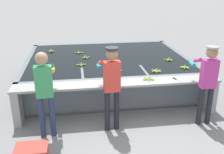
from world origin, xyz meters
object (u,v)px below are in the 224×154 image
(worker_0, at_px, (44,87))
(banana_bunch_ledge_0, at_px, (148,79))
(banana_bunch_floating_3, at_px, (117,70))
(banana_bunch_floating_1, at_px, (81,65))
(banana_bunch_floating_6, at_px, (86,58))
(knife_0, at_px, (177,80))
(worker_1, at_px, (112,81))
(banana_bunch_floating_2, at_px, (156,71))
(banana_bunch_floating_5, at_px, (185,67))
(banana_bunch_floating_4, at_px, (79,53))
(worker_2, at_px, (208,78))
(banana_bunch_floating_0, at_px, (169,60))
(banana_bunch_floating_7, at_px, (51,51))

(worker_0, relative_size, banana_bunch_ledge_0, 6.36)
(worker_0, xyz_separation_m, banana_bunch_floating_3, (1.61, 1.32, -0.20))
(banana_bunch_floating_1, distance_m, banana_bunch_floating_6, 0.67)
(banana_bunch_ledge_0, height_order, knife_0, banana_bunch_ledge_0)
(banana_bunch_ledge_0, bearing_deg, worker_1, -148.77)
(banana_bunch_floating_2, relative_size, banana_bunch_floating_5, 1.00)
(banana_bunch_floating_4, bearing_deg, knife_0, -50.95)
(banana_bunch_floating_1, relative_size, banana_bunch_floating_6, 1.02)
(worker_0, relative_size, worker_1, 0.99)
(worker_2, height_order, banana_bunch_floating_4, worker_2)
(worker_1, distance_m, knife_0, 1.64)
(banana_bunch_floating_1, distance_m, banana_bunch_floating_5, 2.68)
(banana_bunch_floating_1, height_order, banana_bunch_ledge_0, banana_bunch_ledge_0)
(worker_0, bearing_deg, worker_1, 2.67)
(banana_bunch_floating_0, height_order, banana_bunch_floating_7, same)
(banana_bunch_floating_5, height_order, banana_bunch_ledge_0, banana_bunch_ledge_0)
(worker_2, bearing_deg, knife_0, 130.84)
(worker_1, bearing_deg, banana_bunch_floating_0, 45.56)
(banana_bunch_floating_1, bearing_deg, banana_bunch_floating_7, 120.42)
(banana_bunch_floating_0, distance_m, knife_0, 1.52)
(worker_0, distance_m, knife_0, 2.90)
(banana_bunch_floating_4, height_order, banana_bunch_floating_7, same)
(banana_bunch_floating_6, bearing_deg, banana_bunch_floating_2, -40.56)
(banana_bunch_floating_3, distance_m, banana_bunch_ledge_0, 0.93)
(worker_1, height_order, banana_bunch_floating_6, worker_1)
(worker_2, xyz_separation_m, banana_bunch_floating_3, (-1.69, 1.32, -0.21))
(worker_0, bearing_deg, banana_bunch_floating_4, 77.03)
(banana_bunch_floating_3, height_order, banana_bunch_floating_5, same)
(banana_bunch_floating_0, distance_m, banana_bunch_floating_1, 2.44)
(worker_0, xyz_separation_m, banana_bunch_ledge_0, (2.21, 0.62, -0.20))
(worker_1, relative_size, banana_bunch_floating_5, 6.31)
(banana_bunch_floating_5, bearing_deg, banana_bunch_floating_2, -168.75)
(banana_bunch_floating_5, relative_size, banana_bunch_ledge_0, 1.02)
(banana_bunch_floating_4, bearing_deg, worker_0, -102.97)
(banana_bunch_floating_0, bearing_deg, knife_0, -103.24)
(worker_0, height_order, worker_2, worker_0)
(banana_bunch_floating_2, relative_size, knife_0, 0.85)
(worker_0, height_order, banana_bunch_floating_4, worker_0)
(worker_0, height_order, banana_bunch_floating_2, worker_0)
(worker_1, distance_m, banana_bunch_floating_3, 1.32)
(banana_bunch_floating_3, relative_size, banana_bunch_floating_6, 1.03)
(worker_0, distance_m, banana_bunch_floating_2, 2.82)
(banana_bunch_floating_5, distance_m, banana_bunch_floating_6, 2.76)
(worker_2, height_order, banana_bunch_ledge_0, worker_2)
(worker_1, bearing_deg, banana_bunch_ledge_0, 31.23)
(banana_bunch_floating_2, relative_size, banana_bunch_ledge_0, 1.02)
(banana_bunch_floating_4, distance_m, banana_bunch_floating_5, 3.22)
(banana_bunch_floating_1, xyz_separation_m, banana_bunch_floating_2, (1.81, -0.77, -0.00))
(banana_bunch_floating_6, bearing_deg, knife_0, -46.49)
(banana_bunch_floating_3, distance_m, banana_bunch_floating_6, 1.43)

